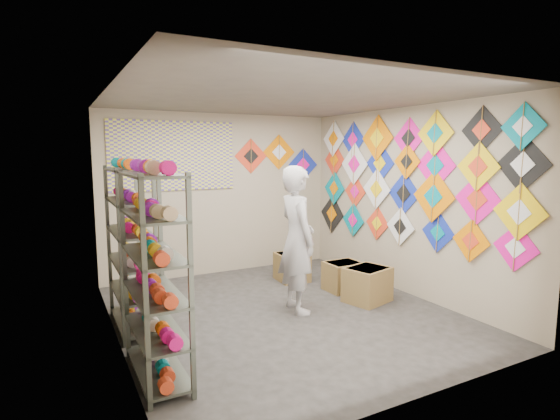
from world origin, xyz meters
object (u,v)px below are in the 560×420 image
shelf_rack_front (155,276)px  shelf_rack_back (131,248)px  shopkeeper (297,239)px  carton_c (292,267)px  carton_b (343,276)px  carton_a (367,285)px

shelf_rack_front → shelf_rack_back: (0.00, 1.30, 0.00)m
shelf_rack_front → shopkeeper: (1.98, 0.87, -0.00)m
shelf_rack_front → carton_c: (2.59, 2.08, -0.73)m
shelf_rack_front → shopkeeper: shelf_rack_front is taller
carton_b → carton_c: (-0.43, 0.80, 0.01)m
shopkeeper → carton_c: bearing=-21.7°
carton_a → carton_c: size_ratio=1.15×
shelf_rack_front → carton_c: bearing=38.8°
shelf_rack_back → carton_c: shelf_rack_back is taller
shelf_rack_front → carton_b: bearing=23.0°
shelf_rack_front → carton_a: size_ratio=3.31×
shopkeeper → carton_a: shopkeeper is taller
shelf_rack_front → carton_b: 3.37m
carton_a → shopkeeper: bearing=156.0°
carton_a → carton_c: 1.43m
shopkeeper → carton_a: bearing=-93.5°
carton_b → shopkeeper: bearing=-159.2°
carton_b → carton_c: size_ratio=1.04×
shopkeeper → carton_a: 1.27m
shelf_rack_front → shopkeeper: 2.16m
shelf_rack_back → carton_a: size_ratio=3.31×
shopkeeper → shelf_rack_front: bearing=118.8°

